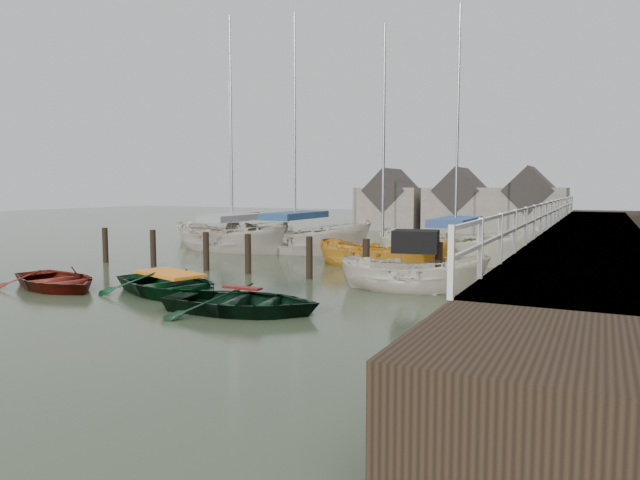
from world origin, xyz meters
The scene contains 13 objects.
ground centered at (0.00, 0.00, 0.00)m, with size 120.00×120.00×0.00m, color #2B3622.
pier centered at (9.48, 10.00, 0.71)m, with size 3.04×32.00×2.70m.
mooring_pilings centered at (-1.11, 3.00, 0.50)m, with size 13.72×0.22×1.80m.
far_sheds centered at (0.83, 26.00, 1.86)m, with size 14.00×4.08×4.39m.
rowboat_red centered at (-4.68, -1.98, 0.00)m, with size 2.69×3.76×0.78m, color #5A150C.
rowboat_green centered at (-0.97, -1.25, 0.00)m, with size 2.95×4.13×0.86m, color black.
rowboat_dkgreen centered at (2.12, -2.24, 0.00)m, with size 2.78×3.89×0.81m, color black.
motorboat centered at (4.89, 2.49, 0.10)m, with size 4.55×2.37×2.58m.
sailboat_a centered at (-6.04, 8.98, 0.06)m, with size 7.18×3.79×12.24m.
sailboat_b centered at (-3.04, 9.74, 0.06)m, with size 7.62×3.16×12.30m.
sailboat_c centered at (2.33, 6.86, 0.02)m, with size 5.67×2.58×10.04m.
sailboat_d centered at (4.44, 9.64, 0.06)m, with size 7.46×3.98×11.57m.
sailboat_e centered at (-7.92, 11.52, 0.06)m, with size 6.86×3.56×9.77m.
Camera 1 is at (9.77, -13.45, 2.98)m, focal length 32.00 mm.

